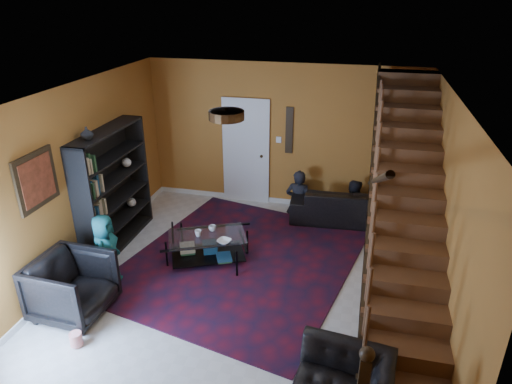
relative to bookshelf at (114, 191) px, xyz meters
The scene contains 20 objects.
floor 2.66m from the bookshelf, 14.01° to the right, with size 5.50×5.50×0.00m, color beige.
room 1.59m from the bookshelf, 34.27° to the left, with size 5.50×5.50×5.50m.
staircase 4.59m from the bookshelf, ahead, with size 0.95×5.02×3.18m.
bookshelf is the anchor object (origin of this frame).
door 2.73m from the bookshelf, 51.26° to the left, with size 0.82×0.05×2.05m, color silver.
framed_picture 1.70m from the bookshelf, 96.28° to the right, with size 0.04×0.74×0.74m, color maroon.
wall_hanging 3.38m from the bookshelf, 39.82° to the left, with size 0.14×0.03×0.90m, color black.
ceiling_fixture 3.30m from the bookshelf, 30.20° to the right, with size 0.40×0.40×0.10m, color #3F2814.
rug 2.40m from the bookshelf, ahead, with size 3.31×3.78×0.02m, color #4A0D1A.
sofa 4.25m from the bookshelf, 23.85° to the left, with size 2.25×0.88×0.66m, color black.
armchair_left 1.98m from the bookshelf, 79.23° to the right, with size 0.90×0.93×0.84m, color black.
person_adult_a 3.41m from the bookshelf, 31.71° to the left, with size 0.49×0.32×1.35m, color black.
person_adult_b 4.30m from the bookshelf, 24.46° to the left, with size 0.61×0.47×1.25m, color black.
person_child 1.31m from the bookshelf, 68.52° to the right, with size 0.55×0.36×1.13m, color #1B6866.
coffee_table 1.83m from the bookshelf, ahead, with size 1.38×1.13×0.46m.
cup_a 1.76m from the bookshelf, ahead, with size 0.12×0.12×0.09m, color #999999.
cup_b 1.63m from the bookshelf, ahead, with size 0.11×0.11×0.10m, color #999999.
bowl 2.09m from the bookshelf, 10.66° to the right, with size 0.21×0.21×0.05m, color #999999.
vase 1.24m from the bookshelf, 90.00° to the right, with size 0.18×0.18×0.19m, color #999999.
popcorn_bucket 2.67m from the bookshelf, 73.51° to the right, with size 0.15×0.15×0.17m, color red.
Camera 1 is at (1.46, -5.54, 4.05)m, focal length 32.00 mm.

